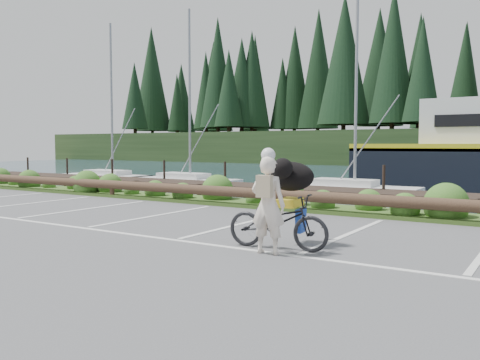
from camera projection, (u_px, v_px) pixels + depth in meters
name	position (u px, v px, depth m)	size (l,w,h in m)	color
ground	(187.00, 237.00, 10.14)	(72.00, 72.00, 0.00)	#4D4D4F
vegetation_strip	(302.00, 207.00, 14.60)	(34.00, 1.60, 0.10)	#3D5B21
log_rail	(291.00, 212.00, 14.01)	(32.00, 0.30, 0.60)	#443021
bicycle	(278.00, 221.00, 8.96)	(0.65, 1.87, 0.98)	black
cyclist	(268.00, 205.00, 8.55)	(0.60, 0.40, 1.66)	white
dog	(290.00, 176.00, 9.45)	(0.95, 0.47, 0.55)	black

